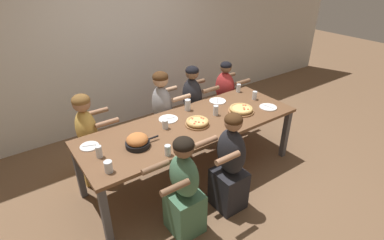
{
  "coord_description": "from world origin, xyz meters",
  "views": [
    {
      "loc": [
        -1.8,
        -2.54,
        2.52
      ],
      "look_at": [
        0.0,
        0.0,
        0.8
      ],
      "focal_mm": 28.0,
      "sensor_mm": 36.0,
      "label": 1
    }
  ],
  "objects_px": {
    "drinking_glass_e": "(216,111)",
    "diner_far_left": "(89,141)",
    "pizza_board_main": "(197,122)",
    "drinking_glass_d": "(239,88)",
    "empty_plate_d": "(268,107)",
    "diner_far_right": "(224,100)",
    "pizza_board_second": "(241,109)",
    "diner_far_center": "(163,116)",
    "drinking_glass_h": "(168,151)",
    "empty_plate_c": "(218,101)",
    "diner_near_center": "(230,167)",
    "empty_plate_a": "(168,119)",
    "drinking_glass_b": "(255,96)",
    "diner_near_midleft": "(184,191)",
    "drinking_glass_c": "(109,167)",
    "skillet_bowl": "(138,141)",
    "drinking_glass_a": "(188,106)",
    "diner_far_midright": "(192,108)",
    "drinking_glass_f": "(99,152)",
    "empty_plate_b": "(89,146)",
    "drinking_glass_g": "(165,125)"
  },
  "relations": [
    {
      "from": "empty_plate_d",
      "to": "drinking_glass_h",
      "type": "xyz_separation_m",
      "value": [
        -1.64,
        -0.15,
        0.04
      ]
    },
    {
      "from": "diner_far_left",
      "to": "diner_near_midleft",
      "type": "distance_m",
      "value": 1.46
    },
    {
      "from": "pizza_board_main",
      "to": "skillet_bowl",
      "type": "height_order",
      "value": "skillet_bowl"
    },
    {
      "from": "drinking_glass_c",
      "to": "drinking_glass_f",
      "type": "xyz_separation_m",
      "value": [
        0.01,
        0.28,
        0.0
      ]
    },
    {
      "from": "empty_plate_b",
      "to": "diner_near_midleft",
      "type": "xyz_separation_m",
      "value": [
        0.58,
        -0.91,
        -0.25
      ]
    },
    {
      "from": "empty_plate_b",
      "to": "empty_plate_d",
      "type": "xyz_separation_m",
      "value": [
        2.24,
        -0.45,
        -0.0
      ]
    },
    {
      "from": "diner_near_center",
      "to": "drinking_glass_f",
      "type": "bearing_deg",
      "value": 59.63
    },
    {
      "from": "diner_near_center",
      "to": "diner_near_midleft",
      "type": "bearing_deg",
      "value": 90.0
    },
    {
      "from": "drinking_glass_a",
      "to": "diner_far_midright",
      "type": "xyz_separation_m",
      "value": [
        0.33,
        0.36,
        -0.28
      ]
    },
    {
      "from": "drinking_glass_f",
      "to": "empty_plate_a",
      "type": "bearing_deg",
      "value": 15.66
    },
    {
      "from": "empty_plate_a",
      "to": "empty_plate_b",
      "type": "distance_m",
      "value": 0.99
    },
    {
      "from": "skillet_bowl",
      "to": "empty_plate_c",
      "type": "relative_size",
      "value": 1.64
    },
    {
      "from": "empty_plate_d",
      "to": "diner_far_left",
      "type": "bearing_deg",
      "value": 156.55
    },
    {
      "from": "drinking_glass_b",
      "to": "diner_near_midleft",
      "type": "distance_m",
      "value": 1.88
    },
    {
      "from": "empty_plate_c",
      "to": "diner_near_center",
      "type": "bearing_deg",
      "value": -122.92
    },
    {
      "from": "pizza_board_second",
      "to": "diner_far_center",
      "type": "relative_size",
      "value": 0.28
    },
    {
      "from": "skillet_bowl",
      "to": "empty_plate_c",
      "type": "xyz_separation_m",
      "value": [
        1.4,
        0.37,
        -0.06
      ]
    },
    {
      "from": "drinking_glass_h",
      "to": "empty_plate_d",
      "type": "bearing_deg",
      "value": 5.27
    },
    {
      "from": "drinking_glass_d",
      "to": "drinking_glass_h",
      "type": "height_order",
      "value": "drinking_glass_d"
    },
    {
      "from": "drinking_glass_c",
      "to": "diner_far_right",
      "type": "distance_m",
      "value": 2.5
    },
    {
      "from": "empty_plate_c",
      "to": "diner_far_left",
      "type": "relative_size",
      "value": 0.2
    },
    {
      "from": "empty_plate_c",
      "to": "empty_plate_d",
      "type": "relative_size",
      "value": 1.0
    },
    {
      "from": "empty_plate_a",
      "to": "drinking_glass_b",
      "type": "relative_size",
      "value": 1.98
    },
    {
      "from": "drinking_glass_d",
      "to": "drinking_glass_g",
      "type": "bearing_deg",
      "value": -168.32
    },
    {
      "from": "skillet_bowl",
      "to": "drinking_glass_e",
      "type": "bearing_deg",
      "value": 3.89
    },
    {
      "from": "empty_plate_a",
      "to": "drinking_glass_d",
      "type": "xyz_separation_m",
      "value": [
        1.29,
        0.13,
        0.05
      ]
    },
    {
      "from": "skillet_bowl",
      "to": "drinking_glass_d",
      "type": "distance_m",
      "value": 1.91
    },
    {
      "from": "skillet_bowl",
      "to": "empty_plate_d",
      "type": "distance_m",
      "value": 1.83
    },
    {
      "from": "diner_near_midleft",
      "to": "diner_far_center",
      "type": "bearing_deg",
      "value": -22.56
    },
    {
      "from": "pizza_board_second",
      "to": "diner_far_right",
      "type": "distance_m",
      "value": 0.95
    },
    {
      "from": "drinking_glass_d",
      "to": "diner_far_midright",
      "type": "bearing_deg",
      "value": 153.42
    },
    {
      "from": "drinking_glass_g",
      "to": "drinking_glass_d",
      "type": "bearing_deg",
      "value": 11.68
    },
    {
      "from": "pizza_board_second",
      "to": "drinking_glass_e",
      "type": "xyz_separation_m",
      "value": [
        -0.32,
        0.12,
        0.02
      ]
    },
    {
      "from": "drinking_glass_e",
      "to": "diner_far_left",
      "type": "relative_size",
      "value": 0.11
    },
    {
      "from": "empty_plate_a",
      "to": "drinking_glass_g",
      "type": "height_order",
      "value": "drinking_glass_g"
    },
    {
      "from": "empty_plate_c",
      "to": "empty_plate_d",
      "type": "height_order",
      "value": "same"
    },
    {
      "from": "pizza_board_main",
      "to": "drinking_glass_d",
      "type": "height_order",
      "value": "drinking_glass_d"
    },
    {
      "from": "empty_plate_d",
      "to": "diner_far_right",
      "type": "relative_size",
      "value": 0.2
    },
    {
      "from": "drinking_glass_e",
      "to": "drinking_glass_h",
      "type": "relative_size",
      "value": 1.14
    },
    {
      "from": "drinking_glass_d",
      "to": "diner_far_left",
      "type": "relative_size",
      "value": 0.1
    },
    {
      "from": "diner_near_midleft",
      "to": "diner_far_midright",
      "type": "xyz_separation_m",
      "value": [
        1.08,
        1.38,
        0.03
      ]
    },
    {
      "from": "empty_plate_d",
      "to": "drinking_glass_b",
      "type": "xyz_separation_m",
      "value": [
        0.04,
        0.29,
        0.04
      ]
    },
    {
      "from": "diner_far_right",
      "to": "drinking_glass_e",
      "type": "bearing_deg",
      "value": -47.77
    },
    {
      "from": "empty_plate_b",
      "to": "drinking_glass_g",
      "type": "height_order",
      "value": "drinking_glass_g"
    },
    {
      "from": "drinking_glass_a",
      "to": "drinking_glass_e",
      "type": "bearing_deg",
      "value": -56.36
    },
    {
      "from": "pizza_board_main",
      "to": "diner_far_center",
      "type": "xyz_separation_m",
      "value": [
        -0.05,
        0.75,
        -0.22
      ]
    },
    {
      "from": "empty_plate_d",
      "to": "drinking_glass_f",
      "type": "height_order",
      "value": "drinking_glass_f"
    },
    {
      "from": "empty_plate_b",
      "to": "diner_near_midleft",
      "type": "distance_m",
      "value": 1.11
    },
    {
      "from": "drinking_glass_d",
      "to": "pizza_board_second",
      "type": "bearing_deg",
      "value": -129.97
    },
    {
      "from": "drinking_glass_c",
      "to": "diner_far_right",
      "type": "relative_size",
      "value": 0.1
    }
  ]
}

